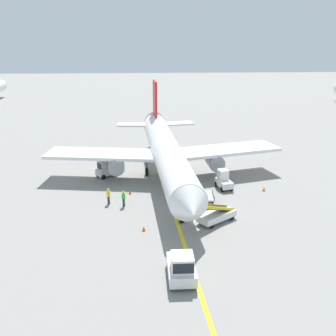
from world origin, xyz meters
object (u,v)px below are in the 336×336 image
(safety_cone_wingtip_right, at_px, (264,189))
(pushback_tug, at_px, (182,267))
(airliner, at_px, (166,151))
(baggage_cart_loaded, at_px, (206,196))
(baggage_tug_by_cargo_door, at_px, (224,180))
(baggage_tug_near_wing, at_px, (105,170))
(belt_loader_forward_hold, at_px, (216,214))
(safety_cone_nose_left, at_px, (217,169))
(safety_cone_nose_right, at_px, (144,229))
(ground_crew_wing_walker, at_px, (124,198))
(safety_cone_wingtip_left, at_px, (130,192))
(ground_crew_marshaller, at_px, (108,196))

(safety_cone_wingtip_right, bearing_deg, pushback_tug, -122.93)
(airliner, height_order, safety_cone_wingtip_right, airliner)
(pushback_tug, bearing_deg, baggage_cart_loaded, 74.82)
(baggage_tug_by_cargo_door, bearing_deg, baggage_cart_loaded, -126.92)
(pushback_tug, relative_size, safety_cone_wingtip_right, 8.19)
(baggage_tug_near_wing, relative_size, baggage_tug_by_cargo_door, 1.03)
(belt_loader_forward_hold, height_order, safety_cone_nose_left, belt_loader_forward_hold)
(belt_loader_forward_hold, bearing_deg, baggage_tug_by_cargo_door, 74.70)
(baggage_tug_by_cargo_door, relative_size, belt_loader_forward_hold, 0.55)
(belt_loader_forward_hold, bearing_deg, safety_cone_nose_right, -168.09)
(airliner, relative_size, belt_loader_forward_hold, 7.39)
(belt_loader_forward_hold, xyz_separation_m, safety_cone_nose_left, (2.69, 14.47, -0.56))
(safety_cone_nose_right, bearing_deg, pushback_tug, -70.83)
(ground_crew_wing_walker, bearing_deg, safety_cone_wingtip_left, 81.06)
(safety_cone_nose_left, xyz_separation_m, safety_cone_wingtip_left, (-10.80, -7.14, 0.00))
(safety_cone_wingtip_right, bearing_deg, safety_cone_nose_right, -146.50)
(airliner, bearing_deg, safety_cone_wingtip_left, -131.32)
(baggage_tug_by_cargo_door, height_order, ground_crew_marshaller, baggage_tug_by_cargo_door)
(belt_loader_forward_hold, xyz_separation_m, safety_cone_nose_right, (-6.63, -1.40, -0.56))
(pushback_tug, xyz_separation_m, ground_crew_marshaller, (-6.20, 13.76, -0.08))
(safety_cone_nose_right, bearing_deg, ground_crew_marshaller, 120.07)
(safety_cone_nose_right, distance_m, safety_cone_wingtip_left, 8.86)
(ground_crew_wing_walker, bearing_deg, safety_cone_wingtip_right, 12.38)
(safety_cone_nose_left, relative_size, safety_cone_nose_right, 1.00)
(ground_crew_marshaller, relative_size, safety_cone_nose_left, 3.86)
(belt_loader_forward_hold, bearing_deg, safety_cone_nose_left, 79.49)
(airliner, relative_size, baggage_cart_loaded, 9.28)
(baggage_cart_loaded, xyz_separation_m, ground_crew_marshaller, (-10.07, -0.49, 0.44))
(belt_loader_forward_hold, distance_m, safety_cone_nose_right, 6.80)
(pushback_tug, xyz_separation_m, safety_cone_nose_left, (6.67, 23.49, -0.77))
(safety_cone_nose_right, xyz_separation_m, safety_cone_wingtip_right, (13.28, 8.79, 0.00))
(safety_cone_wingtip_left, bearing_deg, ground_crew_marshaller, -128.73)
(ground_crew_wing_walker, height_order, safety_cone_wingtip_left, ground_crew_wing_walker)
(baggage_tug_by_cargo_door, bearing_deg, safety_cone_nose_right, -132.20)
(airliner, distance_m, baggage_tug_by_cargo_door, 7.64)
(baggage_tug_near_wing, height_order, safety_cone_wingtip_left, baggage_tug_near_wing)
(belt_loader_forward_hold, bearing_deg, pushback_tug, -113.84)
(baggage_tug_by_cargo_door, xyz_separation_m, safety_cone_nose_left, (0.37, 6.00, -0.71))
(safety_cone_nose_right, bearing_deg, belt_loader_forward_hold, 11.91)
(pushback_tug, xyz_separation_m, safety_cone_wingtip_left, (-4.12, 16.35, -0.77))
(safety_cone_nose_right, bearing_deg, ground_crew_wing_walker, 110.14)
(safety_cone_nose_right, height_order, safety_cone_wingtip_right, same)
(ground_crew_marshaller, xyz_separation_m, safety_cone_nose_left, (12.88, 9.73, -0.69))
(pushback_tug, distance_m, safety_cone_wingtip_left, 16.88)
(baggage_tug_by_cargo_door, distance_m, ground_crew_wing_walker, 11.81)
(belt_loader_forward_hold, bearing_deg, ground_crew_wing_walker, 154.93)
(baggage_tug_by_cargo_door, bearing_deg, ground_crew_wing_walker, -157.93)
(ground_crew_marshaller, xyz_separation_m, ground_crew_wing_walker, (1.56, -0.71, 0.00))
(baggage_tug_near_wing, distance_m, safety_cone_wingtip_left, 6.56)
(airliner, xyz_separation_m, baggage_tug_by_cargo_door, (6.26, -3.59, -2.49))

